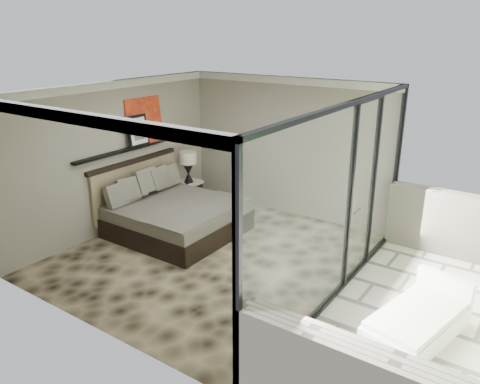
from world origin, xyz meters
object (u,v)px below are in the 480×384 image
Objects in this scene: bed at (173,214)px; nightstand at (188,193)px; table_lamp at (188,163)px; lounger at (418,320)px.

nightstand is (-0.76, 1.31, -0.10)m from bed.
table_lamp is at bearing 118.63° from bed.
lounger is at bearing -7.34° from bed.
table_lamp reaches higher than lounger.
nightstand is 0.70m from table_lamp.
nightstand is 5.79m from lounger.
table_lamp reaches higher than nightstand.
lounger is (5.46, -1.92, -0.07)m from nightstand.
bed is 4.33× the size of nightstand.
bed reaches higher than table_lamp.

